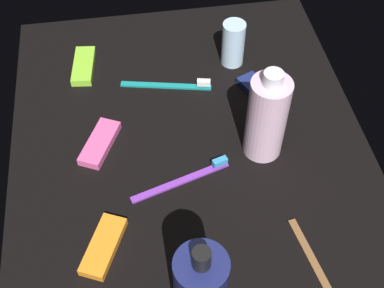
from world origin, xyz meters
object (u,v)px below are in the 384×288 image
at_px(bodywash_bottle, 267,117).
at_px(deodorant_stick, 233,44).
at_px(snack_bar_orange, 104,246).
at_px(toothbrush_purple, 186,178).
at_px(snack_bar_navy, 260,92).
at_px(snack_bar_pink, 100,143).
at_px(toothbrush_teal, 171,85).
at_px(snack_bar_lime, 84,66).
at_px(toothbrush_brown, 321,275).

xyz_separation_m(bodywash_bottle, deodorant_stick, (-0.23, -0.01, -0.04)).
bearing_deg(deodorant_stick, snack_bar_orange, -35.94).
relative_size(toothbrush_purple, snack_bar_orange, 1.69).
bearing_deg(snack_bar_navy, bodywash_bottle, -36.73).
relative_size(snack_bar_navy, snack_bar_pink, 1.00).
distance_m(bodywash_bottle, toothbrush_purple, 0.17).
xyz_separation_m(toothbrush_teal, snack_bar_orange, (0.34, -0.15, 0.00)).
height_order(deodorant_stick, snack_bar_navy, deodorant_stick).
bearing_deg(bodywash_bottle, snack_bar_pink, -100.08).
relative_size(snack_bar_navy, snack_bar_lime, 1.00).
xyz_separation_m(toothbrush_teal, snack_bar_navy, (0.05, 0.17, 0.00)).
height_order(toothbrush_brown, snack_bar_pink, toothbrush_brown).
distance_m(deodorant_stick, snack_bar_orange, 0.48).
distance_m(deodorant_stick, snack_bar_pink, 0.34).
xyz_separation_m(toothbrush_teal, snack_bar_pink, (0.13, -0.15, 0.00)).
height_order(deodorant_stick, toothbrush_teal, deodorant_stick).
bearing_deg(bodywash_bottle, snack_bar_lime, -130.03).
distance_m(toothbrush_brown, toothbrush_purple, 0.27).
xyz_separation_m(toothbrush_teal, snack_bar_lime, (-0.08, -0.17, 0.00)).
bearing_deg(deodorant_stick, toothbrush_brown, 4.05).
distance_m(toothbrush_teal, snack_bar_lime, 0.19).
relative_size(toothbrush_purple, snack_bar_navy, 1.69).
relative_size(toothbrush_brown, snack_bar_pink, 1.73).
relative_size(toothbrush_purple, snack_bar_lime, 1.69).
xyz_separation_m(toothbrush_brown, snack_bar_pink, (-0.30, -0.31, 0.00)).
bearing_deg(snack_bar_orange, toothbrush_brown, 97.79).
height_order(toothbrush_brown, snack_bar_navy, toothbrush_brown).
height_order(toothbrush_brown, snack_bar_lime, toothbrush_brown).
bearing_deg(snack_bar_lime, deodorant_stick, 92.07).
xyz_separation_m(deodorant_stick, toothbrush_brown, (0.49, 0.03, -0.04)).
relative_size(bodywash_bottle, snack_bar_orange, 1.76).
height_order(toothbrush_teal, snack_bar_navy, toothbrush_teal).
bearing_deg(snack_bar_navy, deodorant_stick, 174.28).
xyz_separation_m(toothbrush_teal, toothbrush_brown, (0.43, 0.17, 0.00)).
bearing_deg(toothbrush_purple, toothbrush_brown, 39.86).
xyz_separation_m(bodywash_bottle, snack_bar_pink, (-0.05, -0.29, -0.08)).
distance_m(toothbrush_purple, snack_bar_orange, 0.18).
xyz_separation_m(toothbrush_teal, toothbrush_purple, (0.23, -0.00, 0.00)).
height_order(toothbrush_teal, toothbrush_brown, same).
distance_m(snack_bar_navy, snack_bar_lime, 0.36).
distance_m(toothbrush_purple, snack_bar_navy, 0.25).
bearing_deg(toothbrush_brown, deodorant_stick, -175.95).
height_order(snack_bar_navy, snack_bar_lime, same).
height_order(deodorant_stick, snack_bar_pink, deodorant_stick).
bearing_deg(bodywash_bottle, deodorant_stick, -178.55).
xyz_separation_m(snack_bar_lime, snack_bar_pink, (0.21, 0.02, 0.00)).
bearing_deg(snack_bar_navy, snack_bar_pink, -100.02).
bearing_deg(toothbrush_teal, snack_bar_navy, 73.54).
distance_m(toothbrush_teal, toothbrush_purple, 0.23).
xyz_separation_m(deodorant_stick, snack_bar_orange, (0.39, -0.28, -0.04)).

